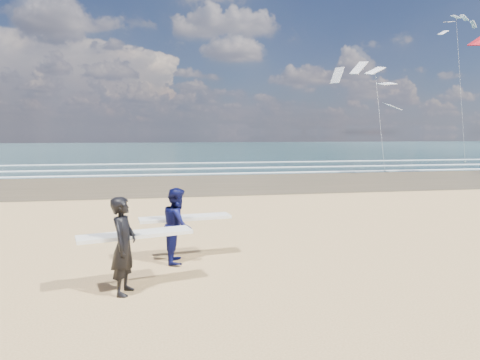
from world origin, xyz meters
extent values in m
cube|color=#4A3F27|center=(20.00, 18.00, 0.01)|extent=(220.00, 12.00, 0.01)
cube|color=#1A383A|center=(20.00, 72.00, 0.01)|extent=(220.00, 100.00, 0.02)
cube|color=white|center=(20.00, 22.80, 0.05)|extent=(220.00, 0.50, 0.05)
cube|color=white|center=(20.00, 27.50, 0.05)|extent=(220.00, 0.50, 0.05)
cube|color=white|center=(20.00, 34.00, 0.05)|extent=(220.00, 0.50, 0.05)
imported|color=black|center=(-0.64, 0.13, 0.93)|extent=(0.59, 0.76, 1.85)
cube|color=white|center=(-0.44, 0.48, 1.05)|extent=(2.26, 1.03, 0.07)
imported|color=#0B0E40|center=(0.43, 1.95, 0.88)|extent=(0.72, 0.90, 1.76)
cube|color=white|center=(0.63, 2.30, 0.98)|extent=(2.25, 0.81, 0.07)
cube|color=slate|center=(17.21, 22.56, 0.05)|extent=(0.12, 0.12, 0.10)
cube|color=slate|center=(31.02, 31.16, 0.05)|extent=(0.12, 0.12, 0.10)
camera|label=1|loc=(0.08, -7.96, 3.04)|focal=32.00mm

